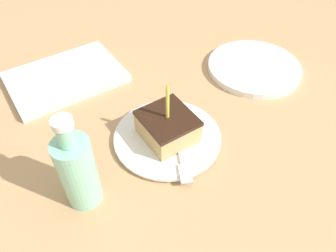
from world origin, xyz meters
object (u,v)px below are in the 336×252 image
Objects in this scene: side_plate at (254,67)px; marble_board at (66,77)px; bottle at (78,170)px; fork at (181,153)px; plate at (168,137)px; cake_slice at (166,127)px.

marble_board is (0.44, -0.24, 0.00)m from side_plate.
bottle reaches higher than side_plate.
plate is at bearing -96.69° from fork.
marble_board is (0.11, -0.32, 0.00)m from plate.
fork is 0.58× the size of marble_board.
fork is at bearing 173.04° from bottle.
marble_board reaches higher than plate.
side_plate is at bearing 151.42° from marble_board.
marble_board is (0.10, -0.38, -0.01)m from fork.
side_plate is 0.50m from marble_board.
side_plate reaches higher than plate.
fork is at bearing 88.98° from cake_slice.
plate is 0.93× the size of side_plate.
marble_board is at bearing -28.58° from side_plate.
plate is 0.34m from side_plate.
plate is at bearing -170.63° from bottle.
cake_slice is at bearing -170.54° from bottle.
side_plate is (-0.33, -0.08, 0.00)m from plate.
plate is 0.22m from bottle.
fork is 0.37m from side_plate.
side_plate is at bearing -166.33° from plate.
bottle is at bearing -6.96° from fork.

